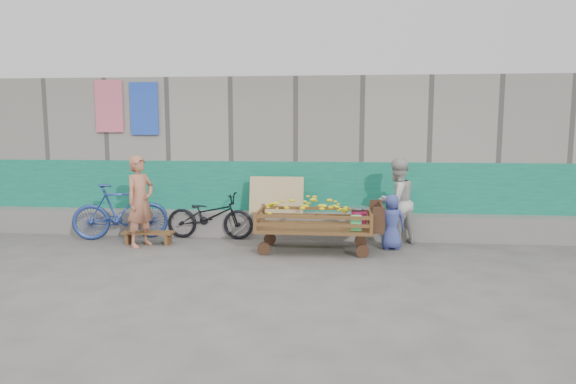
# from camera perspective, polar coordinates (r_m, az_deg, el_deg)

# --- Properties ---
(ground) EXTENTS (80.00, 80.00, 0.00)m
(ground) POSITION_cam_1_polar(r_m,az_deg,el_deg) (7.53, -5.68, -8.70)
(ground) COLOR #4F4C47
(ground) RESTS_ON ground
(building_wall) EXTENTS (12.00, 3.50, 3.00)m
(building_wall) POSITION_cam_1_polar(r_m,az_deg,el_deg) (11.25, -1.69, 4.28)
(building_wall) COLOR gray
(building_wall) RESTS_ON ground
(banana_cart) EXTENTS (2.07, 0.95, 0.88)m
(banana_cart) POSITION_cam_1_polar(r_m,az_deg,el_deg) (8.51, 2.67, -2.65)
(banana_cart) COLOR brown
(banana_cart) RESTS_ON ground
(bench) EXTENTS (0.89, 0.27, 0.22)m
(bench) POSITION_cam_1_polar(r_m,az_deg,el_deg) (9.41, -15.25, -4.62)
(bench) COLOR brown
(bench) RESTS_ON ground
(vendor_man) EXTENTS (0.59, 0.68, 1.57)m
(vendor_man) POSITION_cam_1_polar(r_m,az_deg,el_deg) (9.18, -16.09, -1.00)
(vendor_man) COLOR #AF6B4F
(vendor_man) RESTS_ON ground
(woman) EXTENTS (0.93, 0.90, 1.52)m
(woman) POSITION_cam_1_polar(r_m,az_deg,el_deg) (9.17, 11.98, -1.05)
(woman) COLOR beige
(woman) RESTS_ON ground
(child) EXTENTS (0.50, 0.37, 0.94)m
(child) POSITION_cam_1_polar(r_m,az_deg,el_deg) (8.83, 11.44, -3.27)
(child) COLOR #394692
(child) RESTS_ON ground
(bicycle_dark) EXTENTS (1.63, 0.61, 0.85)m
(bicycle_dark) POSITION_cam_1_polar(r_m,az_deg,el_deg) (9.58, -8.66, -2.63)
(bicycle_dark) COLOR black
(bicycle_dark) RESTS_ON ground
(bicycle_blue) EXTENTS (1.78, 0.99, 1.03)m
(bicycle_blue) POSITION_cam_1_polar(r_m,az_deg,el_deg) (9.91, -18.08, -2.06)
(bicycle_blue) COLOR navy
(bicycle_blue) RESTS_ON ground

